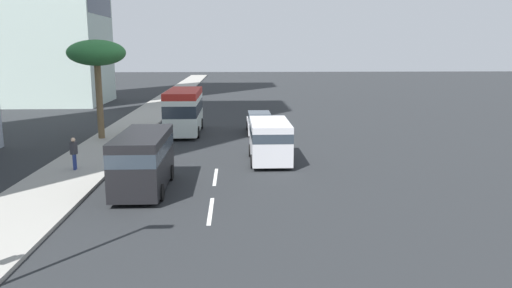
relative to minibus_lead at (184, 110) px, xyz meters
name	(u,v)px	position (x,y,z in m)	size (l,w,h in m)	color
ground_plane	(221,137)	(-1.56, -2.75, -1.76)	(198.00, 198.00, 0.00)	#26282B
sidewalk_right	(120,137)	(-1.56, 4.42, -1.69)	(162.00, 3.68, 0.15)	#9E9B93
lane_stripe_mid	(211,211)	(-17.68, -2.75, -1.76)	(3.20, 0.16, 0.01)	silver
lane_stripe_far	(215,177)	(-12.60, -2.75, -1.76)	(3.20, 0.16, 0.01)	silver
minibus_lead	(184,110)	(0.00, 0.00, 0.00)	(6.74, 2.44, 3.22)	silver
van_second	(270,139)	(-9.47, -5.64, -0.46)	(4.67, 2.22, 2.27)	silver
van_fourth	(143,158)	(-14.69, 0.32, -0.30)	(5.40, 2.13, 2.55)	black
car_fifth	(259,123)	(-0.16, -5.53, -1.01)	(4.66, 1.82, 1.58)	silver
pedestrian_near_lamp	(74,152)	(-11.40, 4.41, -0.71)	(0.38, 0.33, 1.65)	navy
palm_tree	(97,55)	(-2.48, 5.43, 4.04)	(3.82, 3.82, 6.63)	brown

